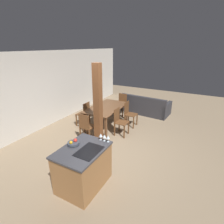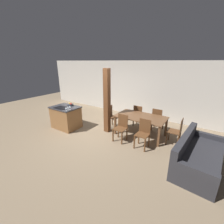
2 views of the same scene
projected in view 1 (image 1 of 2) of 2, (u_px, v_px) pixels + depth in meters
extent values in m
plane|color=#847056|center=(108.00, 150.00, 5.12)|extent=(16.00, 16.00, 0.00)
cube|color=beige|center=(34.00, 93.00, 5.91)|extent=(11.20, 0.08, 2.70)
cube|color=olive|center=(83.00, 168.00, 3.70)|extent=(1.07, 0.79, 0.87)
cube|color=#38383D|center=(82.00, 150.00, 3.54)|extent=(1.11, 0.83, 0.04)
cube|color=black|center=(89.00, 151.00, 3.45)|extent=(0.56, 0.40, 0.01)
cylinder|color=#383D47|center=(73.00, 143.00, 3.67)|extent=(0.25, 0.25, 0.05)
sphere|color=red|center=(75.00, 140.00, 3.69)|extent=(0.08, 0.08, 0.08)
sphere|color=gold|center=(71.00, 142.00, 3.61)|extent=(0.07, 0.07, 0.07)
cylinder|color=silver|center=(108.00, 142.00, 3.77)|extent=(0.06, 0.06, 0.00)
cylinder|color=silver|center=(108.00, 140.00, 3.76)|extent=(0.01, 0.01, 0.08)
cone|color=silver|center=(108.00, 137.00, 3.73)|extent=(0.08, 0.08, 0.07)
cylinder|color=silver|center=(104.00, 141.00, 3.81)|extent=(0.06, 0.06, 0.00)
cylinder|color=silver|center=(104.00, 139.00, 3.80)|extent=(0.01, 0.01, 0.08)
cone|color=silver|center=(104.00, 136.00, 3.77)|extent=(0.08, 0.08, 0.07)
cylinder|color=silver|center=(101.00, 140.00, 3.85)|extent=(0.06, 0.06, 0.00)
cylinder|color=silver|center=(101.00, 138.00, 3.84)|extent=(0.01, 0.01, 0.08)
cone|color=silver|center=(101.00, 135.00, 3.81)|extent=(0.08, 0.08, 0.07)
cube|color=brown|center=(107.00, 107.00, 6.42)|extent=(1.80, 1.02, 0.03)
cube|color=brown|center=(106.00, 128.00, 5.67)|extent=(0.07, 0.07, 0.72)
cube|color=brown|center=(127.00, 112.00, 7.04)|extent=(0.07, 0.07, 0.72)
cube|color=brown|center=(84.00, 122.00, 6.06)|extent=(0.07, 0.07, 0.72)
cube|color=brown|center=(108.00, 108.00, 7.43)|extent=(0.07, 0.07, 0.72)
cube|color=brown|center=(122.00, 122.00, 5.82)|extent=(0.40, 0.40, 0.02)
cube|color=brown|center=(117.00, 115.00, 5.82)|extent=(0.38, 0.02, 0.45)
cube|color=brown|center=(124.00, 132.00, 5.68)|extent=(0.04, 0.04, 0.45)
cube|color=brown|center=(128.00, 128.00, 5.97)|extent=(0.04, 0.04, 0.45)
cube|color=brown|center=(115.00, 130.00, 5.84)|extent=(0.04, 0.04, 0.45)
cube|color=brown|center=(119.00, 126.00, 6.13)|extent=(0.04, 0.04, 0.45)
cube|color=brown|center=(131.00, 114.00, 6.49)|extent=(0.40, 0.40, 0.02)
cube|color=brown|center=(127.00, 108.00, 6.49)|extent=(0.38, 0.02, 0.45)
cube|color=brown|center=(133.00, 123.00, 6.35)|extent=(0.04, 0.04, 0.45)
cube|color=brown|center=(137.00, 119.00, 6.64)|extent=(0.04, 0.04, 0.45)
cube|color=brown|center=(125.00, 121.00, 6.51)|extent=(0.04, 0.04, 0.45)
cube|color=brown|center=(128.00, 118.00, 6.80)|extent=(0.04, 0.04, 0.45)
cube|color=brown|center=(83.00, 114.00, 6.54)|extent=(0.40, 0.40, 0.02)
cube|color=brown|center=(87.00, 109.00, 6.37)|extent=(0.38, 0.02, 0.45)
cube|color=brown|center=(82.00, 117.00, 6.85)|extent=(0.04, 0.04, 0.45)
cube|color=brown|center=(76.00, 120.00, 6.56)|extent=(0.04, 0.04, 0.45)
cube|color=brown|center=(90.00, 119.00, 6.69)|extent=(0.04, 0.04, 0.45)
cube|color=brown|center=(84.00, 122.00, 6.40)|extent=(0.04, 0.04, 0.45)
cube|color=brown|center=(95.00, 108.00, 7.21)|extent=(0.40, 0.40, 0.02)
cube|color=brown|center=(98.00, 103.00, 7.04)|extent=(0.38, 0.02, 0.45)
cube|color=brown|center=(94.00, 111.00, 7.51)|extent=(0.04, 0.04, 0.45)
cube|color=brown|center=(89.00, 113.00, 7.22)|extent=(0.04, 0.04, 0.45)
cube|color=brown|center=(101.00, 112.00, 7.36)|extent=(0.04, 0.04, 0.45)
cube|color=brown|center=(96.00, 115.00, 7.07)|extent=(0.04, 0.04, 0.45)
cube|color=brown|center=(88.00, 126.00, 5.53)|extent=(0.40, 0.40, 0.02)
cube|color=brown|center=(84.00, 122.00, 5.29)|extent=(0.02, 0.38, 0.45)
cube|color=brown|center=(96.00, 132.00, 5.68)|extent=(0.04, 0.04, 0.45)
cube|color=brown|center=(87.00, 130.00, 5.84)|extent=(0.04, 0.04, 0.45)
cube|color=brown|center=(90.00, 137.00, 5.39)|extent=(0.04, 0.04, 0.45)
cube|color=brown|center=(80.00, 134.00, 5.55)|extent=(0.04, 0.04, 0.45)
cube|color=brown|center=(121.00, 105.00, 7.50)|extent=(0.40, 0.40, 0.02)
cube|color=brown|center=(123.00, 99.00, 7.57)|extent=(0.02, 0.38, 0.45)
cube|color=brown|center=(115.00, 111.00, 7.52)|extent=(0.04, 0.04, 0.45)
cube|color=brown|center=(123.00, 112.00, 7.36)|extent=(0.04, 0.04, 0.45)
cube|color=brown|center=(119.00, 108.00, 7.81)|extent=(0.04, 0.04, 0.45)
cube|color=brown|center=(126.00, 110.00, 7.65)|extent=(0.04, 0.04, 0.45)
cube|color=#2D2D33|center=(146.00, 108.00, 7.89)|extent=(1.12, 2.13, 0.46)
cube|color=#2D2D33|center=(143.00, 101.00, 7.43)|extent=(0.34, 2.06, 0.38)
cube|color=#2D2D33|center=(167.00, 110.00, 7.37)|extent=(0.96, 0.22, 0.60)
cube|color=#2D2D33|center=(127.00, 103.00, 8.35)|extent=(0.96, 0.22, 0.60)
cube|color=brown|center=(98.00, 106.00, 5.05)|extent=(0.20, 0.20, 2.44)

